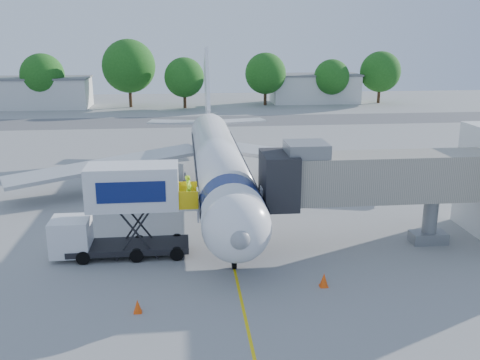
{
  "coord_description": "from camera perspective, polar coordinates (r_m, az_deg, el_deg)",
  "views": [
    {
      "loc": [
        -2.59,
        -36.95,
        12.8
      ],
      "look_at": [
        1.07,
        -2.53,
        3.2
      ],
      "focal_mm": 40.0,
      "sensor_mm": 36.0,
      "label": 1
    }
  ],
  "objects": [
    {
      "name": "tree_e",
      "position": [
        97.48,
        2.73,
        11.28
      ],
      "size": [
        7.32,
        7.32,
        9.34
      ],
      "color": "#382314",
      "rests_on": "ground"
    },
    {
      "name": "guidance_line",
      "position": [
        39.18,
        -1.95,
        -3.57
      ],
      "size": [
        0.15,
        70.0,
        0.01
      ],
      "primitive_type": "cube",
      "color": "yellow",
      "rests_on": "ground"
    },
    {
      "name": "tree_b",
      "position": [
        98.75,
        -20.34,
        10.43
      ],
      "size": [
        7.36,
        7.36,
        9.39
      ],
      "color": "#382314",
      "rests_on": "ground"
    },
    {
      "name": "tree_f",
      "position": [
        100.07,
        9.75,
        10.77
      ],
      "size": [
        6.38,
        6.38,
        8.13
      ],
      "color": "#382314",
      "rests_on": "ground"
    },
    {
      "name": "safety_cone_a",
      "position": [
        28.57,
        8.94,
        -10.5
      ],
      "size": [
        0.47,
        0.47,
        0.75
      ],
      "color": "#FE4F0D",
      "rests_on": "ground"
    },
    {
      "name": "tree_d",
      "position": [
        94.0,
        -5.97,
        10.83
      ],
      "size": [
        6.83,
        6.83,
        8.7
      ],
      "color": "#382314",
      "rests_on": "ground"
    },
    {
      "name": "tree_c",
      "position": [
        96.61,
        -11.78,
        11.81
      ],
      "size": [
        9.2,
        9.2,
        11.73
      ],
      "color": "#382314",
      "rests_on": "ground"
    },
    {
      "name": "ground",
      "position": [
        39.18,
        -1.95,
        -3.57
      ],
      "size": [
        160.0,
        160.0,
        0.0
      ],
      "primitive_type": "plane",
      "color": "#9A9A98",
      "rests_on": "ground"
    },
    {
      "name": "jet_bridge",
      "position": [
        32.87,
        12.93,
        0.19
      ],
      "size": [
        13.9,
        3.2,
        6.6
      ],
      "color": "#A69E8E",
      "rests_on": "ground"
    },
    {
      "name": "aircraft",
      "position": [
        42.31,
        -2.4,
        2.02
      ],
      "size": [
        34.17,
        37.73,
        11.35
      ],
      "color": "white",
      "rests_on": "ground"
    },
    {
      "name": "safety_cone_b",
      "position": [
        26.33,
        -10.87,
        -13.1
      ],
      "size": [
        0.41,
        0.41,
        0.66
      ],
      "color": "#FE4F0D",
      "rests_on": "ground"
    },
    {
      "name": "ground_tug",
      "position": [
        24.98,
        3.92,
        -13.63
      ],
      "size": [
        3.49,
        2.74,
        1.24
      ],
      "rotation": [
        0.0,
        0.0,
        -0.42
      ],
      "color": "silver",
      "rests_on": "ground"
    },
    {
      "name": "catering_hiloader",
      "position": [
        31.79,
        -12.42,
        -3.28
      ],
      "size": [
        8.5,
        2.44,
        5.5
      ],
      "color": "black",
      "rests_on": "ground"
    },
    {
      "name": "tree_g",
      "position": [
        103.73,
        14.74,
        11.11
      ],
      "size": [
        7.43,
        7.43,
        9.48
      ],
      "color": "#382314",
      "rests_on": "ground"
    },
    {
      "name": "taxiway_strip",
      "position": [
        80.02,
        -4.16,
        6.26
      ],
      "size": [
        120.0,
        10.0,
        0.01
      ],
      "primitive_type": "cube",
      "color": "#59595B",
      "rests_on": "ground"
    },
    {
      "name": "outbuilding_right",
      "position": [
        102.46,
        7.97,
        9.67
      ],
      "size": [
        16.4,
        7.4,
        5.3
      ],
      "color": "silver",
      "rests_on": "ground"
    },
    {
      "name": "outbuilding_left",
      "position": [
        100.73,
        -20.9,
        8.72
      ],
      "size": [
        18.4,
        8.4,
        5.3
      ],
      "color": "silver",
      "rests_on": "ground"
    }
  ]
}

